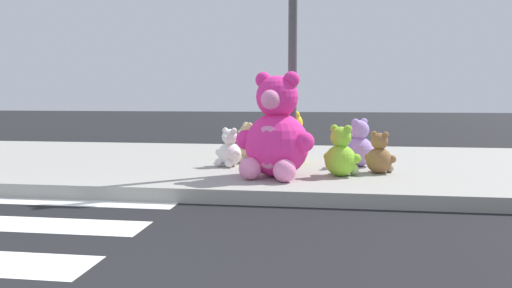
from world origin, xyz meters
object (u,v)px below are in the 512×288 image
at_px(plush_pink_large, 276,135).
at_px(plush_yellow, 291,142).
at_px(plush_brown, 380,156).
at_px(plush_lavender, 358,147).
at_px(plush_white, 229,151).
at_px(plush_tan, 247,146).
at_px(sign_pole, 293,33).
at_px(plush_lime, 341,155).

distance_m(plush_pink_large, plush_yellow, 1.21).
relative_size(plush_brown, plush_lavender, 0.80).
height_order(plush_pink_large, plush_yellow, plush_pink_large).
xyz_separation_m(plush_white, plush_lavender, (1.68, 0.25, 0.05)).
bearing_deg(plush_tan, plush_yellow, -3.03).
bearing_deg(plush_yellow, plush_lavender, -11.12).
bearing_deg(sign_pole, plush_pink_large, -103.89).
height_order(sign_pole, plush_tan, sign_pole).
bearing_deg(plush_white, plush_lime, -21.44).
xyz_separation_m(plush_yellow, plush_tan, (-0.62, 0.03, -0.07)).
xyz_separation_m(plush_white, plush_tan, (0.16, 0.46, 0.02)).
height_order(sign_pole, plush_yellow, sign_pole).
bearing_deg(plush_brown, plush_lime, -149.93).
relative_size(sign_pole, plush_tan, 5.73).
height_order(plush_pink_large, plush_tan, plush_pink_large).
relative_size(sign_pole, plush_white, 6.27).
xyz_separation_m(plush_pink_large, plush_brown, (1.21, 0.46, -0.28)).
bearing_deg(sign_pole, plush_yellow, 95.36).
xyz_separation_m(sign_pole, plush_pink_large, (-0.14, -0.58, -1.22)).
bearing_deg(plush_lavender, plush_lime, -106.76).
distance_m(plush_white, plush_lavender, 1.70).
distance_m(plush_pink_large, plush_tan, 1.36).
bearing_deg(plush_tan, plush_lavender, -7.84).
distance_m(plush_lavender, plush_tan, 1.54).
relative_size(plush_lime, plush_tan, 1.07).
distance_m(plush_brown, plush_white, 1.92).
relative_size(plush_white, plush_lavender, 0.81).
height_order(sign_pole, plush_white, sign_pole).
relative_size(plush_white, plush_tan, 0.91).
bearing_deg(plush_brown, plush_tan, 156.54).
bearing_deg(plush_lime, plush_white, 158.56).
distance_m(sign_pole, plush_lavender, 1.73).
bearing_deg(plush_brown, plush_white, 171.19).
bearing_deg(plush_yellow, plush_white, -151.34).
bearing_deg(plush_pink_large, plush_lime, 14.78).
relative_size(plush_lime, plush_lavender, 0.94).
relative_size(plush_pink_large, plush_tan, 2.15).
distance_m(plush_yellow, plush_lime, 1.19).
bearing_deg(plush_yellow, plush_brown, -32.85).
height_order(plush_yellow, plush_tan, plush_yellow).
height_order(plush_white, plush_tan, plush_tan).
relative_size(sign_pole, plush_lime, 5.37).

